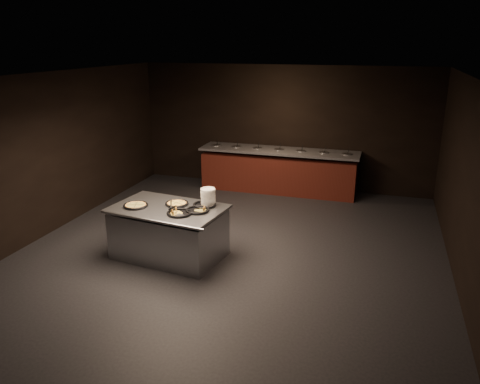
% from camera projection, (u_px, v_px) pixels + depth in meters
% --- Properties ---
extents(room, '(7.02, 8.02, 2.92)m').
position_uv_depth(room, '(230.00, 170.00, 7.48)').
color(room, black).
rests_on(room, ground).
extents(salad_bar, '(3.70, 0.83, 1.18)m').
position_uv_depth(salad_bar, '(278.00, 173.00, 11.02)').
color(salad_bar, '#4F1A12').
rests_on(salad_bar, ground).
extents(serving_counter, '(1.92, 1.37, 0.86)m').
position_uv_depth(serving_counter, '(169.00, 233.00, 7.68)').
color(serving_counter, silver).
rests_on(serving_counter, ground).
extents(plate_stack, '(0.24, 0.24, 0.27)m').
position_uv_depth(plate_stack, '(208.00, 197.00, 7.63)').
color(plate_stack, white).
rests_on(plate_stack, serving_counter).
extents(pan_veggie_whole, '(0.40, 0.40, 0.04)m').
position_uv_depth(pan_veggie_whole, '(136.00, 205.00, 7.58)').
color(pan_veggie_whole, black).
rests_on(pan_veggie_whole, serving_counter).
extents(pan_cheese_whole, '(0.38, 0.38, 0.04)m').
position_uv_depth(pan_cheese_whole, '(177.00, 203.00, 7.67)').
color(pan_cheese_whole, black).
rests_on(pan_cheese_whole, serving_counter).
extents(pan_cheese_slices_a, '(0.38, 0.38, 0.04)m').
position_uv_depth(pan_cheese_slices_a, '(205.00, 205.00, 7.61)').
color(pan_cheese_slices_a, black).
rests_on(pan_cheese_slices_a, serving_counter).
extents(pan_cheese_slices_b, '(0.40, 0.40, 0.04)m').
position_uv_depth(pan_cheese_slices_b, '(179.00, 213.00, 7.25)').
color(pan_cheese_slices_b, black).
rests_on(pan_cheese_slices_b, serving_counter).
extents(pan_veggie_slices, '(0.38, 0.38, 0.04)m').
position_uv_depth(pan_veggie_slices, '(198.00, 210.00, 7.37)').
color(pan_veggie_slices, black).
rests_on(pan_veggie_slices, serving_counter).
extents(server_left, '(0.19, 0.28, 0.15)m').
position_uv_depth(server_left, '(171.00, 205.00, 7.46)').
color(server_left, silver).
rests_on(server_left, serving_counter).
extents(server_right, '(0.32, 0.19, 0.16)m').
position_uv_depth(server_right, '(175.00, 210.00, 7.20)').
color(server_right, silver).
rests_on(server_right, serving_counter).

